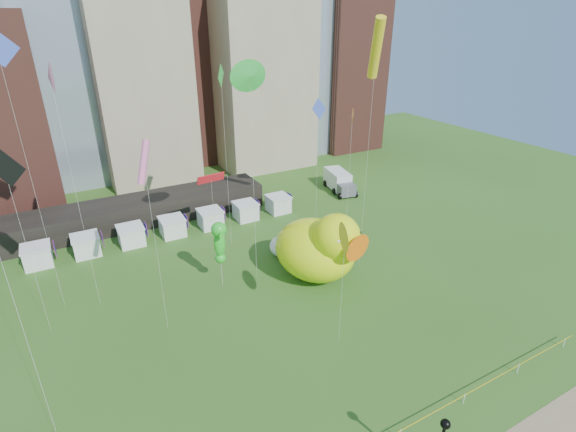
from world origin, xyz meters
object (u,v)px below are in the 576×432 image
seahorse_purple (299,251)px  big_duck (319,247)px  seahorse_green (220,240)px  small_duck (282,246)px  box_truck (339,181)px

seahorse_purple → big_duck: bearing=-58.5°
seahorse_green → seahorse_purple: (7.67, -2.34, -2.19)m
small_duck → seahorse_purple: 5.10m
box_truck → seahorse_green: bearing=-136.6°
big_duck → seahorse_purple: bearing=130.5°
seahorse_green → seahorse_purple: seahorse_green is taller
seahorse_green → seahorse_purple: bearing=-10.7°
box_truck → big_duck: bearing=-118.5°
big_duck → box_truck: 25.82m
small_duck → seahorse_green: 9.41m
small_duck → seahorse_green: size_ratio=0.55×
small_duck → box_truck: (17.68, 13.86, 0.26)m
small_duck → box_truck: 22.47m
seahorse_purple → box_truck: seahorse_purple is taller
seahorse_purple → box_truck: size_ratio=0.60×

